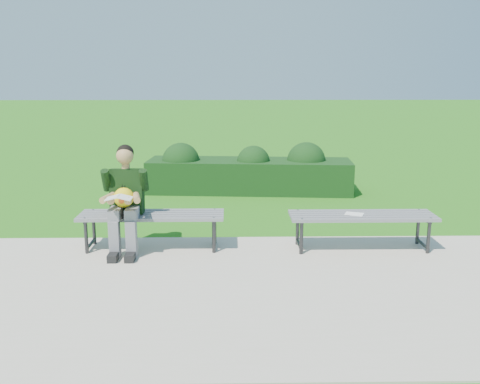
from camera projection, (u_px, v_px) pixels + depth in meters
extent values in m
plane|color=#166D15|center=(260.00, 238.00, 7.23)|extent=(80.00, 80.00, 0.00)
cube|color=beige|center=(269.00, 288.00, 5.52)|extent=(30.00, 3.50, 0.02)
cube|color=#113B12|center=(249.00, 176.00, 10.06)|extent=(3.85, 1.25, 0.60)
sphere|color=#113B12|center=(181.00, 162.00, 10.02)|extent=(0.76, 0.76, 0.71)
sphere|color=#113B12|center=(253.00, 162.00, 9.95)|extent=(0.66, 0.66, 0.62)
sphere|color=#113B12|center=(306.00, 161.00, 10.03)|extent=(0.78, 0.78, 0.73)
cube|color=gray|center=(149.00, 220.00, 6.47)|extent=(1.80, 0.08, 0.04)
cube|color=gray|center=(150.00, 217.00, 6.57)|extent=(1.80, 0.08, 0.04)
cube|color=gray|center=(152.00, 215.00, 6.67)|extent=(1.80, 0.08, 0.04)
cube|color=gray|center=(153.00, 213.00, 6.77)|extent=(1.80, 0.08, 0.04)
cube|color=gray|center=(154.00, 211.00, 6.88)|extent=(1.80, 0.08, 0.04)
cylinder|color=#2D2D30|center=(86.00, 237.00, 6.52)|extent=(0.04, 0.04, 0.41)
cylinder|color=#2D2D30|center=(94.00, 228.00, 6.89)|extent=(0.04, 0.04, 0.41)
cylinder|color=#2D2D30|center=(89.00, 219.00, 6.67)|extent=(0.04, 0.42, 0.04)
cylinder|color=#2D2D30|center=(91.00, 244.00, 6.74)|extent=(0.04, 0.42, 0.04)
cylinder|color=gray|center=(84.00, 218.00, 6.45)|extent=(0.02, 0.02, 0.01)
cylinder|color=gray|center=(93.00, 209.00, 6.86)|extent=(0.02, 0.02, 0.01)
cylinder|color=#2D2D30|center=(214.00, 237.00, 6.55)|extent=(0.04, 0.04, 0.41)
cylinder|color=#2D2D30|center=(215.00, 228.00, 6.92)|extent=(0.04, 0.04, 0.41)
cylinder|color=#2D2D30|center=(214.00, 218.00, 6.70)|extent=(0.04, 0.42, 0.04)
cylinder|color=#2D2D30|center=(214.00, 243.00, 6.77)|extent=(0.04, 0.42, 0.04)
cylinder|color=gray|center=(214.00, 217.00, 6.48)|extent=(0.02, 0.02, 0.01)
cylinder|color=gray|center=(215.00, 209.00, 6.88)|extent=(0.02, 0.02, 0.01)
cube|color=gray|center=(366.00, 220.00, 6.45)|extent=(1.80, 0.08, 0.04)
cube|color=gray|center=(364.00, 218.00, 6.55)|extent=(1.80, 0.08, 0.04)
cube|color=gray|center=(362.00, 216.00, 6.65)|extent=(1.80, 0.08, 0.04)
cube|color=gray|center=(360.00, 214.00, 6.75)|extent=(1.80, 0.08, 0.04)
cube|color=gray|center=(358.00, 212.00, 6.85)|extent=(1.80, 0.08, 0.04)
cylinder|color=#2D2D30|center=(301.00, 238.00, 6.50)|extent=(0.04, 0.04, 0.41)
cylinder|color=#2D2D30|center=(297.00, 229.00, 6.87)|extent=(0.04, 0.04, 0.41)
cylinder|color=#2D2D30|center=(300.00, 219.00, 6.64)|extent=(0.04, 0.42, 0.04)
cylinder|color=#2D2D30|center=(299.00, 244.00, 6.71)|extent=(0.04, 0.42, 0.04)
cylinder|color=gray|center=(302.00, 219.00, 6.43)|extent=(0.02, 0.02, 0.01)
cylinder|color=gray|center=(298.00, 210.00, 6.83)|extent=(0.02, 0.02, 0.01)
cylinder|color=#2D2D30|center=(429.00, 237.00, 6.53)|extent=(0.04, 0.04, 0.41)
cylinder|color=#2D2D30|center=(418.00, 228.00, 6.90)|extent=(0.04, 0.04, 0.41)
cylinder|color=#2D2D30|center=(424.00, 219.00, 6.67)|extent=(0.04, 0.42, 0.04)
cylinder|color=#2D2D30|center=(422.00, 244.00, 6.74)|extent=(0.04, 0.42, 0.04)
cylinder|color=gray|center=(431.00, 218.00, 6.45)|extent=(0.02, 0.02, 0.01)
cylinder|color=gray|center=(419.00, 209.00, 6.86)|extent=(0.02, 0.02, 0.01)
cube|color=gray|center=(117.00, 212.00, 6.49)|extent=(0.14, 0.42, 0.13)
cube|color=gray|center=(133.00, 212.00, 6.49)|extent=(0.14, 0.42, 0.13)
cube|color=gray|center=(115.00, 239.00, 6.38)|extent=(0.12, 0.13, 0.45)
cube|color=gray|center=(131.00, 239.00, 6.38)|extent=(0.12, 0.13, 0.45)
cube|color=black|center=(114.00, 256.00, 6.32)|extent=(0.11, 0.26, 0.09)
cube|color=black|center=(131.00, 256.00, 6.32)|extent=(0.11, 0.26, 0.09)
cube|color=black|center=(127.00, 191.00, 6.64)|extent=(0.40, 0.30, 0.59)
cylinder|color=tan|center=(126.00, 166.00, 6.55)|extent=(0.10, 0.10, 0.08)
sphere|color=tan|center=(125.00, 156.00, 6.51)|extent=(0.21, 0.21, 0.21)
sphere|color=black|center=(125.00, 153.00, 6.53)|extent=(0.21, 0.21, 0.21)
cylinder|color=black|center=(106.00, 180.00, 6.51)|extent=(0.10, 0.21, 0.30)
cylinder|color=black|center=(144.00, 180.00, 6.51)|extent=(0.10, 0.21, 0.30)
cylinder|color=tan|center=(108.00, 198.00, 6.33)|extent=(0.14, 0.31, 0.08)
cylinder|color=tan|center=(136.00, 198.00, 6.33)|extent=(0.14, 0.31, 0.08)
sphere|color=tan|center=(111.00, 201.00, 6.17)|extent=(0.09, 0.09, 0.09)
sphere|color=tan|center=(128.00, 201.00, 6.18)|extent=(0.09, 0.09, 0.09)
sphere|color=gold|center=(124.00, 197.00, 6.43)|extent=(0.24, 0.24, 0.24)
cone|color=#F85C1D|center=(122.00, 200.00, 6.32)|extent=(0.07, 0.07, 0.07)
cone|color=black|center=(122.00, 187.00, 6.42)|extent=(0.03, 0.04, 0.07)
cone|color=black|center=(125.00, 187.00, 6.43)|extent=(0.03, 0.04, 0.06)
sphere|color=white|center=(118.00, 197.00, 6.33)|extent=(0.04, 0.04, 0.04)
sphere|color=white|center=(126.00, 197.00, 6.33)|extent=(0.04, 0.04, 0.04)
cube|color=white|center=(112.00, 197.00, 6.14)|extent=(0.15, 0.20, 0.05)
cube|color=white|center=(125.00, 197.00, 6.15)|extent=(0.15, 0.20, 0.05)
cube|color=white|center=(354.00, 214.00, 6.64)|extent=(0.26, 0.23, 0.01)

